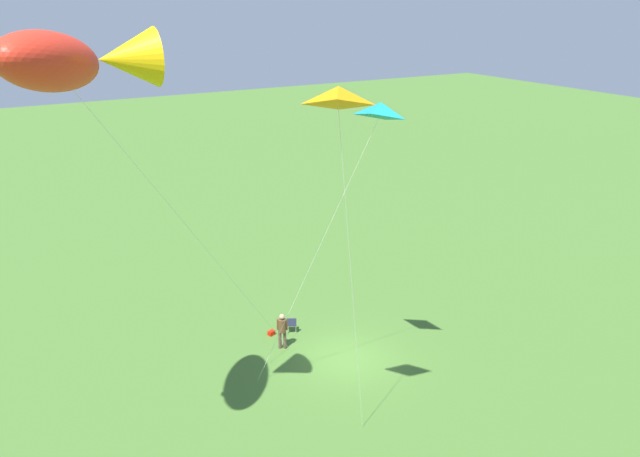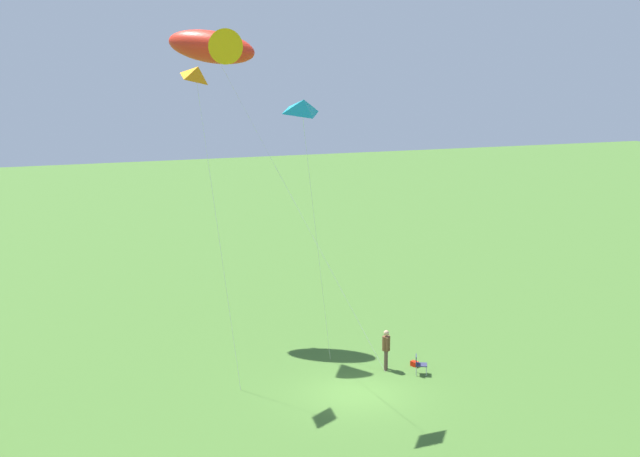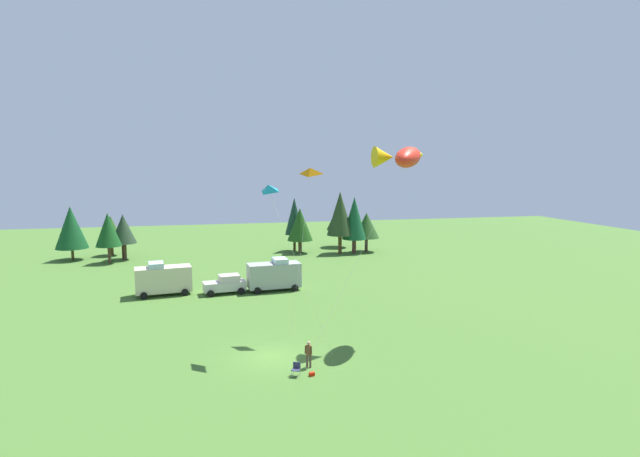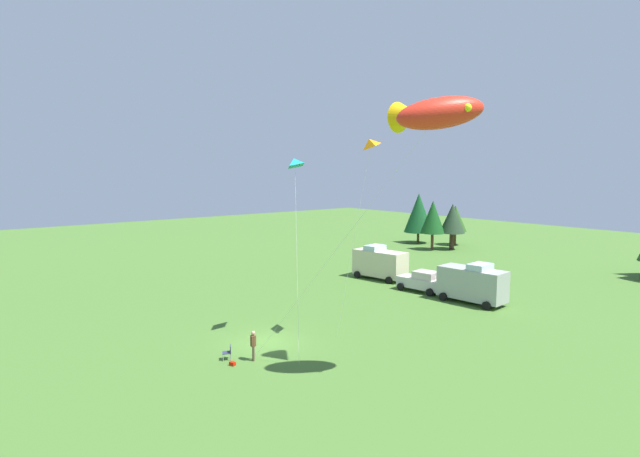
{
  "view_description": "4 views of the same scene",
  "coord_description": "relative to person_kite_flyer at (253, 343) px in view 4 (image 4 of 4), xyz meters",
  "views": [
    {
      "loc": [
        12.89,
        20.09,
        15.07
      ],
      "look_at": [
        1.04,
        -0.58,
        6.16
      ],
      "focal_mm": 35.0,
      "sensor_mm": 36.0,
      "label": 1
    },
    {
      "loc": [
        -30.71,
        13.08,
        13.27
      ],
      "look_at": [
        2.82,
        0.54,
        6.19
      ],
      "focal_mm": 50.0,
      "sensor_mm": 36.0,
      "label": 2
    },
    {
      "loc": [
        -4.1,
        -32.28,
        12.89
      ],
      "look_at": [
        3.46,
        0.51,
        8.65
      ],
      "focal_mm": 28.0,
      "sensor_mm": 36.0,
      "label": 3
    },
    {
      "loc": [
        25.87,
        -16.56,
        10.88
      ],
      "look_at": [
        3.29,
        1.76,
        7.44
      ],
      "focal_mm": 28.0,
      "sensor_mm": 36.0,
      "label": 4
    }
  ],
  "objects": [
    {
      "name": "person_kite_flyer",
      "position": [
        0.0,
        0.0,
        0.0
      ],
      "size": [
        0.51,
        0.46,
        1.74
      ],
      "rotation": [
        0.0,
        0.0,
        4.19
      ],
      "color": "brown",
      "rests_on": "ground"
    },
    {
      "name": "van_camper_beige",
      "position": [
        -10.54,
        21.17,
        0.62
      ],
      "size": [
        5.65,
        3.19,
        3.34
      ],
      "rotation": [
        0.0,
        0.0,
        3.28
      ],
      "color": "beige",
      "rests_on": "ground"
    },
    {
      "name": "treeline_distant",
      "position": [
        0.5,
        42.33,
        3.74
      ],
      "size": [
        45.63,
        9.98,
        9.15
      ],
      "color": "#4A3B1C",
      "rests_on": "ground"
    },
    {
      "name": "kite_large_fish",
      "position": [
        8.24,
        5.17,
        12.52
      ],
      "size": [
        10.95,
        7.37,
        14.59
      ],
      "color": "red",
      "rests_on": "ground"
    },
    {
      "name": "van_motorhome_grey",
      "position": [
        0.59,
        20.54,
        0.62
      ],
      "size": [
        5.55,
        2.94,
        3.34
      ],
      "rotation": [
        0.0,
        0.0,
        0.08
      ],
      "color": "#9EA29C",
      "rests_on": "ground"
    },
    {
      "name": "kite_delta_teal",
      "position": [
        -1.92,
        4.35,
        10.3
      ],
      "size": [
        4.77,
        3.49,
        11.72
      ],
      "color": "teal",
      "rests_on": "ground"
    },
    {
      "name": "folding_chair",
      "position": [
        -1.01,
        -1.06,
        -0.53
      ],
      "size": [
        0.64,
        0.64,
        0.82
      ],
      "rotation": [
        0.0,
        0.0,
        4.25
      ],
      "color": "#2F3051",
      "rests_on": "ground"
    },
    {
      "name": "kite_delta_orange",
      "position": [
        1.69,
        7.41,
        11.45
      ],
      "size": [
        2.72,
        1.83,
        12.89
      ],
      "color": "orange",
      "rests_on": "ground"
    },
    {
      "name": "backpack_on_grass",
      "position": [
        -0.07,
        -1.32,
        -0.91
      ],
      "size": [
        0.37,
        0.31,
        0.22
      ],
      "primitive_type": "cube",
      "rotation": [
        0.0,
        0.0,
        0.33
      ],
      "color": "red",
      "rests_on": "ground"
    },
    {
      "name": "ground_plane",
      "position": [
        -2.09,
        2.19,
        -1.02
      ],
      "size": [
        160.0,
        160.0,
        0.0
      ],
      "primitive_type": "plane",
      "color": "#416A29"
    },
    {
      "name": "car_silver_compact",
      "position": [
        -4.42,
        20.31,
        -0.07
      ],
      "size": [
        4.39,
        2.64,
        1.89
      ],
      "rotation": [
        0.0,
        0.0,
        0.12
      ],
      "color": "beige",
      "rests_on": "ground"
    }
  ]
}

